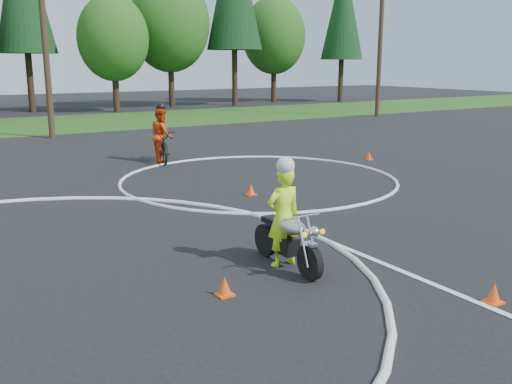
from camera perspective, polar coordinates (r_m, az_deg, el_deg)
course_markings at (r=11.23m, az=-15.43°, el=-5.05°), size 19.05×19.05×0.12m
primary_motorcycle at (r=9.52m, az=3.22°, el=-4.76°), size 0.67×1.93×1.01m
rider_primary_grp at (r=9.51m, az=2.77°, el=-2.18°), size 0.63×0.42×1.88m
rider_second_grp at (r=19.96m, az=-9.37°, el=5.05°), size 1.25×2.24×2.04m
traffic_cones at (r=11.11m, az=2.92°, el=-4.10°), size 23.02×11.22×0.30m
treeline at (r=43.56m, az=-11.26°, el=16.89°), size 38.20×8.10×14.52m
utility_poles at (r=27.63m, az=-20.52°, el=15.86°), size 41.60×1.12×10.00m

